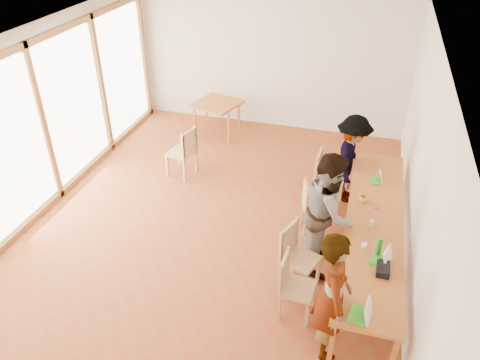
{
  "coord_description": "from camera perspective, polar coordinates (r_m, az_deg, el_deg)",
  "views": [
    {
      "loc": [
        2.13,
        -5.82,
        4.81
      ],
      "look_at": [
        0.51,
        -0.24,
        1.1
      ],
      "focal_mm": 35.0,
      "sensor_mm": 36.0,
      "label": 1
    }
  ],
  "objects": [
    {
      "name": "window_wall",
      "position": [
        8.41,
        -23.05,
        6.67
      ],
      "size": [
        0.1,
        8.0,
        3.0
      ],
      "primitive_type": "cube",
      "color": "white",
      "rests_on": "ground"
    },
    {
      "name": "side_table",
      "position": [
        10.39,
        -2.84,
        9.0
      ],
      "size": [
        0.9,
        0.9,
        0.75
      ],
      "rotation": [
        0.0,
        0.0,
        -0.3
      ],
      "color": "#B36327",
      "rests_on": "ground"
    },
    {
      "name": "chair_near",
      "position": [
        6.09,
        6.17,
        -11.97
      ],
      "size": [
        0.45,
        0.45,
        0.48
      ],
      "rotation": [
        0.0,
        0.0,
        -0.06
      ],
      "color": "tan",
      "rests_on": "ground"
    },
    {
      "name": "wall_right",
      "position": [
        6.75,
        21.32,
        0.74
      ],
      "size": [
        0.1,
        8.0,
        3.0
      ],
      "primitive_type": "cube",
      "color": "beige",
      "rests_on": "ground"
    },
    {
      "name": "laptop_mid",
      "position": [
        6.24,
        17.07,
        -9.08
      ],
      "size": [
        0.29,
        0.31,
        0.22
      ],
      "rotation": [
        0.0,
        0.0,
        -0.29
      ],
      "color": "green",
      "rests_on": "communal_table"
    },
    {
      "name": "clear_glass",
      "position": [
        6.8,
        15.74,
        -5.1
      ],
      "size": [
        0.07,
        0.07,
        0.09
      ],
      "primitive_type": "cylinder",
      "color": "silver",
      "rests_on": "communal_table"
    },
    {
      "name": "laptop_near",
      "position": [
        5.51,
        14.79,
        -15.41
      ],
      "size": [
        0.27,
        0.3,
        0.23
      ],
      "rotation": [
        0.0,
        0.0,
        -0.15
      ],
      "color": "green",
      "rests_on": "communal_table"
    },
    {
      "name": "condiment_cup",
      "position": [
        6.41,
        14.89,
        -7.75
      ],
      "size": [
        0.08,
        0.08,
        0.06
      ],
      "primitive_type": "cylinder",
      "color": "white",
      "rests_on": "communal_table"
    },
    {
      "name": "chair_spare",
      "position": [
        8.85,
        -6.69,
        3.93
      ],
      "size": [
        0.56,
        0.56,
        0.53
      ],
      "rotation": [
        0.0,
        0.0,
        2.9
      ],
      "color": "tan",
      "rests_on": "ground"
    },
    {
      "name": "pink_phone",
      "position": [
        7.21,
        16.27,
        -3.14
      ],
      "size": [
        0.05,
        0.1,
        0.01
      ],
      "primitive_type": "cube",
      "color": "#BC3172",
      "rests_on": "communal_table"
    },
    {
      "name": "chair_far",
      "position": [
        7.49,
        8.62,
        -2.69
      ],
      "size": [
        0.51,
        0.51,
        0.47
      ],
      "rotation": [
        0.0,
        0.0,
        0.3
      ],
      "color": "tan",
      "rests_on": "ground"
    },
    {
      "name": "wall_back",
      "position": [
        10.58,
        3.83,
        14.23
      ],
      "size": [
        6.0,
        0.1,
        3.0
      ],
      "primitive_type": "cube",
      "color": "beige",
      "rests_on": "ground"
    },
    {
      "name": "yellow_mug",
      "position": [
        7.25,
        14.82,
        -2.28
      ],
      "size": [
        0.14,
        0.14,
        0.1
      ],
      "primitive_type": "imported",
      "rotation": [
        0.0,
        0.0,
        -0.14
      ],
      "color": "gold",
      "rests_on": "communal_table"
    },
    {
      "name": "ground",
      "position": [
        7.84,
        -3.13,
        -5.34
      ],
      "size": [
        8.0,
        8.0,
        0.0
      ],
      "primitive_type": "plane",
      "color": "brown",
      "rests_on": "ground"
    },
    {
      "name": "communal_table",
      "position": [
        6.94,
        16.03,
        -5.22
      ],
      "size": [
        0.8,
        4.0,
        0.75
      ],
      "color": "#B36327",
      "rests_on": "ground"
    },
    {
      "name": "laptop_far",
      "position": [
        7.81,
        16.44,
        0.14
      ],
      "size": [
        0.21,
        0.24,
        0.18
      ],
      "rotation": [
        0.0,
        0.0,
        0.14
      ],
      "color": "green",
      "rests_on": "communal_table"
    },
    {
      "name": "green_bottle",
      "position": [
        6.26,
        16.58,
        -7.83
      ],
      "size": [
        0.07,
        0.07,
        0.28
      ],
      "primitive_type": "cylinder",
      "color": "#188322",
      "rests_on": "communal_table"
    },
    {
      "name": "person_near",
      "position": [
        5.53,
        11.18,
        -13.66
      ],
      "size": [
        0.55,
        0.71,
        1.74
      ],
      "primitive_type": "imported",
      "rotation": [
        0.0,
        0.0,
        1.8
      ],
      "color": "gray",
      "rests_on": "ground"
    },
    {
      "name": "chair_empty",
      "position": [
        8.08,
        10.14,
        0.73
      ],
      "size": [
        0.49,
        0.49,
        0.54
      ],
      "rotation": [
        0.0,
        0.0,
        -0.05
      ],
      "color": "tan",
      "rests_on": "ground"
    },
    {
      "name": "black_pouch",
      "position": [
        6.11,
        17.05,
        -10.35
      ],
      "size": [
        0.16,
        0.26,
        0.09
      ],
      "primitive_type": "cube",
      "color": "black",
      "rests_on": "communal_table"
    },
    {
      "name": "chair_mid",
      "position": [
        6.46,
        6.64,
        -8.42
      ],
      "size": [
        0.58,
        0.58,
        0.52
      ],
      "rotation": [
        0.0,
        0.0,
        -0.35
      ],
      "color": "tan",
      "rests_on": "ground"
    },
    {
      "name": "person_far",
      "position": [
        8.24,
        13.37,
        2.47
      ],
      "size": [
        0.64,
        1.06,
        1.6
      ],
      "primitive_type": "imported",
      "rotation": [
        0.0,
        0.0,
        1.52
      ],
      "color": "gray",
      "rests_on": "ground"
    },
    {
      "name": "ceiling",
      "position": [
        6.45,
        -3.96,
        16.36
      ],
      "size": [
        6.0,
        8.0,
        0.04
      ],
      "primitive_type": "cube",
      "color": "white",
      "rests_on": "wall_back"
    },
    {
      "name": "person_mid",
      "position": [
        6.66,
        10.75,
        -3.87
      ],
      "size": [
        0.75,
        0.94,
        1.84
      ],
      "primitive_type": "imported",
      "rotation": [
        0.0,
        0.0,
        1.64
      ],
      "color": "gray",
      "rests_on": "ground"
    }
  ]
}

